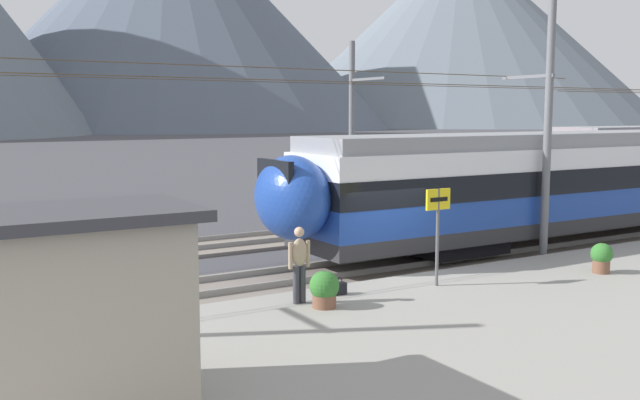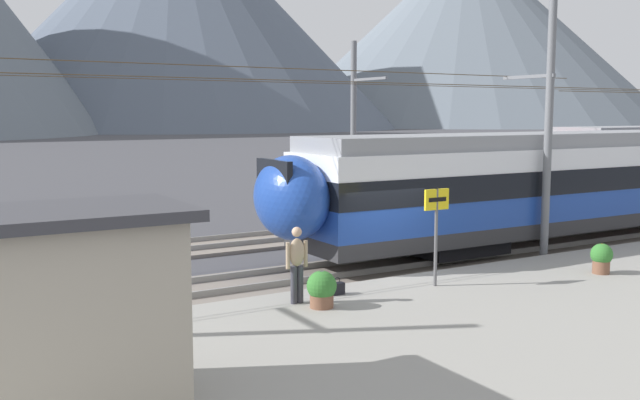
{
  "view_description": "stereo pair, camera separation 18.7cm",
  "coord_description": "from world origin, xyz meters",
  "px_view_note": "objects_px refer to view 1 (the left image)",
  "views": [
    {
      "loc": [
        -11.0,
        -15.03,
        4.49
      ],
      "look_at": [
        -0.08,
        3.15,
        1.9
      ],
      "focal_mm": 40.05,
      "sensor_mm": 36.0,
      "label": 1
    },
    {
      "loc": [
        -10.84,
        -15.13,
        4.49
      ],
      "look_at": [
        -0.08,
        3.15,
        1.9
      ],
      "focal_mm": 40.05,
      "sensor_mm": 36.0,
      "label": 2
    }
  ],
  "objects_px": {
    "platform_sign": "(438,215)",
    "handbag_beside_passenger": "(339,288)",
    "potted_plant_platform_edge": "(602,256)",
    "potted_plant_by_shelter": "(324,288)",
    "catenary_mast_mid": "(545,124)",
    "catenary_mast_far_side": "(354,128)",
    "platform_shelter": "(50,313)",
    "passenger_walking": "(299,261)",
    "train_near_platform": "(610,177)"
  },
  "relations": [
    {
      "from": "catenary_mast_far_side",
      "to": "passenger_walking",
      "type": "bearing_deg",
      "value": -128.56
    },
    {
      "from": "train_near_platform",
      "to": "catenary_mast_mid",
      "type": "distance_m",
      "value": 5.83
    },
    {
      "from": "passenger_walking",
      "to": "platform_shelter",
      "type": "relative_size",
      "value": 0.43
    },
    {
      "from": "catenary_mast_far_side",
      "to": "platform_sign",
      "type": "height_order",
      "value": "catenary_mast_far_side"
    },
    {
      "from": "potted_plant_platform_edge",
      "to": "potted_plant_by_shelter",
      "type": "xyz_separation_m",
      "value": [
        -7.9,
        0.87,
        -0.01
      ]
    },
    {
      "from": "catenary_mast_mid",
      "to": "platform_sign",
      "type": "distance_m",
      "value": 6.27
    },
    {
      "from": "platform_sign",
      "to": "potted_plant_platform_edge",
      "type": "distance_m",
      "value": 4.88
    },
    {
      "from": "potted_plant_platform_edge",
      "to": "potted_plant_by_shelter",
      "type": "distance_m",
      "value": 7.95
    },
    {
      "from": "catenary_mast_far_side",
      "to": "platform_sign",
      "type": "xyz_separation_m",
      "value": [
        -4.95,
        -11.05,
        -1.8
      ]
    },
    {
      "from": "catenary_mast_far_side",
      "to": "potted_plant_platform_edge",
      "type": "bearing_deg",
      "value": -91.81
    },
    {
      "from": "handbag_beside_passenger",
      "to": "train_near_platform",
      "type": "bearing_deg",
      "value": 12.42
    },
    {
      "from": "train_near_platform",
      "to": "potted_plant_by_shelter",
      "type": "height_order",
      "value": "train_near_platform"
    },
    {
      "from": "potted_plant_by_shelter",
      "to": "train_near_platform",
      "type": "bearing_deg",
      "value": 14.59
    },
    {
      "from": "platform_sign",
      "to": "handbag_beside_passenger",
      "type": "relative_size",
      "value": 5.8
    },
    {
      "from": "train_near_platform",
      "to": "platform_shelter",
      "type": "height_order",
      "value": "train_near_platform"
    },
    {
      "from": "catenary_mast_mid",
      "to": "passenger_walking",
      "type": "relative_size",
      "value": 23.77
    },
    {
      "from": "potted_plant_platform_edge",
      "to": "platform_shelter",
      "type": "bearing_deg",
      "value": -172.14
    },
    {
      "from": "catenary_mast_mid",
      "to": "catenary_mast_far_side",
      "type": "height_order",
      "value": "catenary_mast_mid"
    },
    {
      "from": "catenary_mast_mid",
      "to": "potted_plant_platform_edge",
      "type": "relative_size",
      "value": 50.97
    },
    {
      "from": "handbag_beside_passenger",
      "to": "potted_plant_by_shelter",
      "type": "height_order",
      "value": "potted_plant_by_shelter"
    },
    {
      "from": "catenary_mast_far_side",
      "to": "handbag_beside_passenger",
      "type": "distance_m",
      "value": 13.34
    },
    {
      "from": "platform_sign",
      "to": "potted_plant_platform_edge",
      "type": "xyz_separation_m",
      "value": [
        4.56,
        -1.15,
        -1.28
      ]
    },
    {
      "from": "catenary_mast_far_side",
      "to": "potted_plant_by_shelter",
      "type": "relative_size",
      "value": 50.3
    },
    {
      "from": "train_near_platform",
      "to": "catenary_mast_mid",
      "type": "xyz_separation_m",
      "value": [
        -5.26,
        -1.6,
        1.94
      ]
    },
    {
      "from": "passenger_walking",
      "to": "potted_plant_by_shelter",
      "type": "relative_size",
      "value": 2.12
    },
    {
      "from": "platform_shelter",
      "to": "train_near_platform",
      "type": "bearing_deg",
      "value": 17.79
    },
    {
      "from": "catenary_mast_mid",
      "to": "potted_plant_by_shelter",
      "type": "xyz_separation_m",
      "value": [
        -8.96,
        -2.1,
        -3.37
      ]
    },
    {
      "from": "platform_sign",
      "to": "platform_shelter",
      "type": "xyz_separation_m",
      "value": [
        -9.36,
        -3.07,
        -0.27
      ]
    },
    {
      "from": "catenary_mast_far_side",
      "to": "potted_plant_by_shelter",
      "type": "height_order",
      "value": "catenary_mast_far_side"
    },
    {
      "from": "platform_sign",
      "to": "passenger_walking",
      "type": "height_order",
      "value": "platform_sign"
    },
    {
      "from": "passenger_walking",
      "to": "potted_plant_by_shelter",
      "type": "distance_m",
      "value": 0.82
    },
    {
      "from": "handbag_beside_passenger",
      "to": "catenary_mast_mid",
      "type": "bearing_deg",
      "value": 9.43
    },
    {
      "from": "potted_plant_platform_edge",
      "to": "passenger_walking",
      "type": "bearing_deg",
      "value": 169.99
    },
    {
      "from": "train_near_platform",
      "to": "platform_shelter",
      "type": "bearing_deg",
      "value": -162.21
    },
    {
      "from": "platform_sign",
      "to": "handbag_beside_passenger",
      "type": "height_order",
      "value": "platform_sign"
    },
    {
      "from": "train_near_platform",
      "to": "catenary_mast_mid",
      "type": "height_order",
      "value": "catenary_mast_mid"
    },
    {
      "from": "train_near_platform",
      "to": "passenger_walking",
      "type": "height_order",
      "value": "train_near_platform"
    },
    {
      "from": "platform_shelter",
      "to": "platform_sign",
      "type": "bearing_deg",
      "value": 18.15
    },
    {
      "from": "catenary_mast_mid",
      "to": "passenger_walking",
      "type": "distance_m",
      "value": 9.8
    },
    {
      "from": "catenary_mast_far_side",
      "to": "handbag_beside_passenger",
      "type": "bearing_deg",
      "value": -125.08
    },
    {
      "from": "potted_plant_platform_edge",
      "to": "potted_plant_by_shelter",
      "type": "relative_size",
      "value": 0.99
    },
    {
      "from": "handbag_beside_passenger",
      "to": "potted_plant_platform_edge",
      "type": "height_order",
      "value": "potted_plant_platform_edge"
    },
    {
      "from": "platform_sign",
      "to": "catenary_mast_far_side",
      "type": "bearing_deg",
      "value": 65.88
    },
    {
      "from": "passenger_walking",
      "to": "catenary_mast_mid",
      "type": "bearing_deg",
      "value": 9.41
    },
    {
      "from": "platform_sign",
      "to": "train_near_platform",
      "type": "bearing_deg",
      "value": 17.48
    },
    {
      "from": "catenary_mast_mid",
      "to": "platform_sign",
      "type": "height_order",
      "value": "catenary_mast_mid"
    },
    {
      "from": "platform_sign",
      "to": "handbag_beside_passenger",
      "type": "distance_m",
      "value": 2.97
    },
    {
      "from": "potted_plant_platform_edge",
      "to": "potted_plant_by_shelter",
      "type": "bearing_deg",
      "value": 173.68
    },
    {
      "from": "catenary_mast_mid",
      "to": "platform_sign",
      "type": "relative_size",
      "value": 17.12
    },
    {
      "from": "potted_plant_by_shelter",
      "to": "platform_shelter",
      "type": "bearing_deg",
      "value": -155.12
    }
  ]
}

